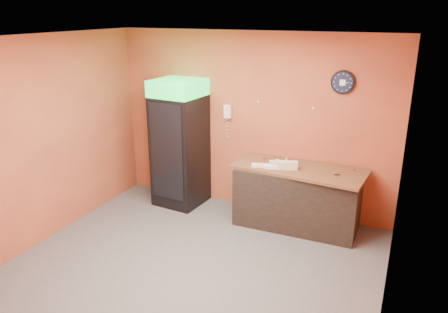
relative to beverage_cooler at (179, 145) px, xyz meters
The scene contains 15 objects.
floor 2.19m from the beverage_cooler, 55.70° to the right, with size 4.50×4.50×0.00m, color #47474C.
back_wall 1.23m from the beverage_cooler, 19.90° to the left, with size 4.50×0.02×2.80m, color #B35832.
left_wall 2.02m from the beverage_cooler, 125.78° to the right, with size 0.02×4.00×2.80m, color #B35832.
right_wall 3.73m from the beverage_cooler, 25.62° to the right, with size 0.02×4.00×2.80m, color #B35832.
ceiling 2.64m from the beverage_cooler, 55.70° to the right, with size 4.50×4.00×0.02m, color white.
beverage_cooler is the anchor object (origin of this frame).
prep_counter 2.06m from the beverage_cooler, ahead, with size 1.77×0.78×0.88m, color black.
wall_clock 2.71m from the beverage_cooler, ahead, with size 0.33×0.06×0.33m.
wall_phone 0.96m from the beverage_cooler, 25.91° to the left, with size 0.11×0.10×0.21m.
butcher_paper 1.99m from the beverage_cooler, ahead, with size 1.88×0.82×0.04m, color brown.
sub_roll_stack 1.86m from the beverage_cooler, ahead, with size 0.30×0.19×0.12m.
wrapped_sandwich_left 1.48m from the beverage_cooler, ahead, with size 0.26×0.10×0.04m, color silver.
wrapped_sandwich_mid 1.68m from the beverage_cooler, ahead, with size 0.26×0.10×0.04m, color silver.
wrapped_sandwich_right 1.67m from the beverage_cooler, ahead, with size 0.27×0.11×0.04m, color silver.
kitchen_tool 1.76m from the beverage_cooler, ahead, with size 0.07×0.07×0.07m, color silver.
Camera 1 is at (2.28, -4.24, 3.10)m, focal length 35.00 mm.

